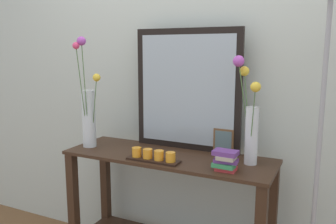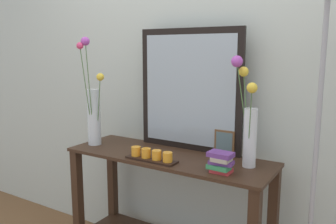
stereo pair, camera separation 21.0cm
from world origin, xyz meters
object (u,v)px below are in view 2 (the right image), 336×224
object	(u,v)px
picture_frame_small	(224,143)
book_stack	(221,162)
tall_vase_left	(93,111)
floor_lamp	(320,101)
mirror_leaning	(189,90)
candle_tray	(151,156)
vase_right	(248,122)
console_table	(168,205)

from	to	relation	value
picture_frame_small	book_stack	world-z (taller)	picture_frame_small
tall_vase_left	book_stack	xyz separation A→B (m)	(0.95, -0.06, -0.18)
book_stack	picture_frame_small	bearing A→B (deg)	109.11
floor_lamp	picture_frame_small	bearing A→B (deg)	158.67
mirror_leaning	floor_lamp	world-z (taller)	floor_lamp
candle_tray	vase_right	bearing A→B (deg)	20.49
vase_right	book_stack	size ratio (longest dim) A/B	4.48
mirror_leaning	vase_right	distance (m)	0.48
mirror_leaning	book_stack	size ratio (longest dim) A/B	5.69
candle_tray	console_table	bearing A→B (deg)	79.43
mirror_leaning	floor_lamp	size ratio (longest dim) A/B	0.42
mirror_leaning	tall_vase_left	size ratio (longest dim) A/B	1.08
tall_vase_left	candle_tray	world-z (taller)	tall_vase_left
console_table	tall_vase_left	size ratio (longest dim) A/B	1.81
console_table	book_stack	bearing A→B (deg)	-16.88
picture_frame_small	mirror_leaning	bearing A→B (deg)	176.39
tall_vase_left	book_stack	distance (m)	0.97
console_table	vase_right	xyz separation A→B (m)	(0.48, 0.05, 0.58)
candle_tray	floor_lamp	xyz separation A→B (m)	(0.87, 0.10, 0.38)
tall_vase_left	book_stack	world-z (taller)	tall_vase_left
candle_tray	floor_lamp	world-z (taller)	floor_lamp
candle_tray	picture_frame_small	distance (m)	0.45
mirror_leaning	tall_vase_left	distance (m)	0.66
vase_right	candle_tray	xyz separation A→B (m)	(-0.51, -0.19, -0.22)
mirror_leaning	vase_right	world-z (taller)	mirror_leaning
mirror_leaning	book_stack	bearing A→B (deg)	-40.95
console_table	vase_right	bearing A→B (deg)	5.73
tall_vase_left	console_table	bearing A→B (deg)	5.97
book_stack	vase_right	bearing A→B (deg)	63.77
console_table	mirror_leaning	distance (m)	0.74
picture_frame_small	book_stack	bearing A→B (deg)	-70.89
tall_vase_left	floor_lamp	size ratio (longest dim) A/B	0.39
picture_frame_small	book_stack	size ratio (longest dim) A/B	1.17
mirror_leaning	candle_tray	bearing A→B (deg)	-102.28
tall_vase_left	picture_frame_small	world-z (taller)	tall_vase_left
candle_tray	mirror_leaning	bearing A→B (deg)	77.72
picture_frame_small	floor_lamp	distance (m)	0.67
floor_lamp	mirror_leaning	bearing A→B (deg)	163.97
tall_vase_left	vase_right	bearing A→B (deg)	5.86
vase_right	picture_frame_small	world-z (taller)	vase_right
candle_tray	book_stack	world-z (taller)	book_stack
book_stack	mirror_leaning	bearing A→B (deg)	139.05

